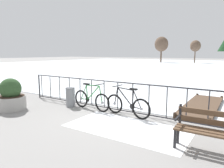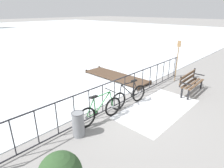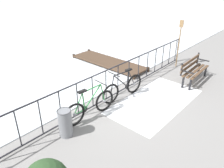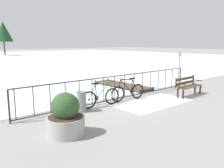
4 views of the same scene
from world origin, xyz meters
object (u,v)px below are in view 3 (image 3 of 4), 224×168
at_px(park_bench, 194,68).
at_px(bicycle_second, 90,106).
at_px(trash_bin, 65,123).
at_px(oar_upright, 179,41).
at_px(bicycle_near_railing, 123,88).

bearing_deg(park_bench, bicycle_second, 164.72).
distance_m(trash_bin, oar_upright, 6.14).
xyz_separation_m(park_bench, oar_upright, (0.98, 1.14, 0.63)).
bearing_deg(oar_upright, bicycle_second, -179.98).
relative_size(bicycle_second, oar_upright, 0.86).
height_order(park_bench, oar_upright, oar_upright).
bearing_deg(bicycle_second, bicycle_near_railing, 0.81).
bearing_deg(park_bench, trash_bin, 168.47).
bearing_deg(park_bench, bicycle_near_railing, 156.70).
height_order(bicycle_near_railing, park_bench, bicycle_near_railing).
xyz_separation_m(bicycle_second, oar_upright, (5.16, 0.00, 0.77)).
bearing_deg(bicycle_near_railing, oar_upright, -0.30).
height_order(bicycle_second, park_bench, bicycle_second).
relative_size(bicycle_near_railing, park_bench, 1.06).
distance_m(bicycle_near_railing, oar_upright, 3.76).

